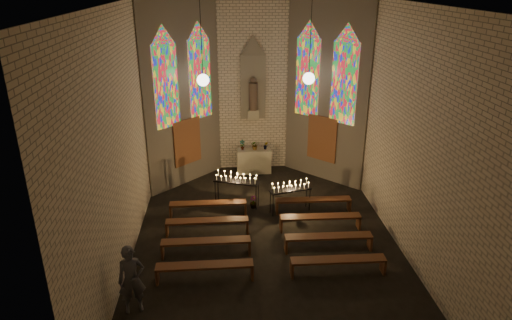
# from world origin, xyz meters

# --- Properties ---
(floor) EXTENTS (12.00, 12.00, 0.00)m
(floor) POSITION_xyz_m (0.00, 0.00, 0.00)
(floor) COLOR black
(floor) RESTS_ON ground
(room) EXTENTS (8.22, 12.43, 7.00)m
(room) POSITION_xyz_m (-0.00, 3.37, 3.72)
(room) COLOR beige
(room) RESTS_ON ground
(altar) EXTENTS (1.40, 0.60, 1.00)m
(altar) POSITION_xyz_m (0.00, 5.45, 0.50)
(altar) COLOR #BAB498
(altar) RESTS_ON ground
(flower_vase_left) EXTENTS (0.24, 0.18, 0.42)m
(flower_vase_left) POSITION_xyz_m (-0.48, 5.47, 1.21)
(flower_vase_left) COLOR #4C723F
(flower_vase_left) RESTS_ON altar
(flower_vase_center) EXTENTS (0.36, 0.32, 0.38)m
(flower_vase_center) POSITION_xyz_m (0.05, 5.46, 1.19)
(flower_vase_center) COLOR #4C723F
(flower_vase_center) RESTS_ON altar
(flower_vase_right) EXTENTS (0.20, 0.17, 0.33)m
(flower_vase_right) POSITION_xyz_m (0.49, 5.45, 1.17)
(flower_vase_right) COLOR #4C723F
(flower_vase_right) RESTS_ON altar
(aisle_flower_pot) EXTENTS (0.27, 0.27, 0.44)m
(aisle_flower_pot) POSITION_xyz_m (-0.24, 2.27, 0.22)
(aisle_flower_pot) COLOR #4C723F
(aisle_flower_pot) RESTS_ON ground
(votive_stand_left) EXTENTS (1.64, 0.88, 1.18)m
(votive_stand_left) POSITION_xyz_m (-0.81, 2.51, 1.01)
(votive_stand_left) COLOR black
(votive_stand_left) RESTS_ON ground
(votive_stand_right) EXTENTS (1.49, 0.70, 1.07)m
(votive_stand_right) POSITION_xyz_m (1.01, 1.89, 0.91)
(votive_stand_right) COLOR black
(votive_stand_right) RESTS_ON ground
(pew_left_0) EXTENTS (2.60, 0.39, 0.50)m
(pew_left_0) POSITION_xyz_m (-1.81, 1.82, 0.41)
(pew_left_0) COLOR #562E18
(pew_left_0) RESTS_ON ground
(pew_right_0) EXTENTS (2.60, 0.39, 0.50)m
(pew_right_0) POSITION_xyz_m (1.81, 1.82, 0.41)
(pew_right_0) COLOR #562E18
(pew_right_0) RESTS_ON ground
(pew_left_1) EXTENTS (2.60, 0.39, 0.50)m
(pew_left_1) POSITION_xyz_m (-1.81, 0.62, 0.41)
(pew_left_1) COLOR #562E18
(pew_left_1) RESTS_ON ground
(pew_right_1) EXTENTS (2.60, 0.39, 0.50)m
(pew_right_1) POSITION_xyz_m (1.81, 0.62, 0.41)
(pew_right_1) COLOR #562E18
(pew_right_1) RESTS_ON ground
(pew_left_2) EXTENTS (2.60, 0.39, 0.50)m
(pew_left_2) POSITION_xyz_m (-1.81, -0.58, 0.41)
(pew_left_2) COLOR #562E18
(pew_left_2) RESTS_ON ground
(pew_right_2) EXTENTS (2.60, 0.39, 0.50)m
(pew_right_2) POSITION_xyz_m (1.81, -0.58, 0.41)
(pew_right_2) COLOR #562E18
(pew_right_2) RESTS_ON ground
(pew_left_3) EXTENTS (2.60, 0.39, 0.50)m
(pew_left_3) POSITION_xyz_m (-1.81, -1.78, 0.41)
(pew_left_3) COLOR #562E18
(pew_left_3) RESTS_ON ground
(pew_right_3) EXTENTS (2.60, 0.39, 0.50)m
(pew_right_3) POSITION_xyz_m (1.81, -1.78, 0.41)
(pew_right_3) COLOR #562E18
(pew_right_3) RESTS_ON ground
(visitor) EXTENTS (0.73, 0.57, 1.78)m
(visitor) POSITION_xyz_m (-3.50, -2.84, 0.89)
(visitor) COLOR #46474F
(visitor) RESTS_ON ground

